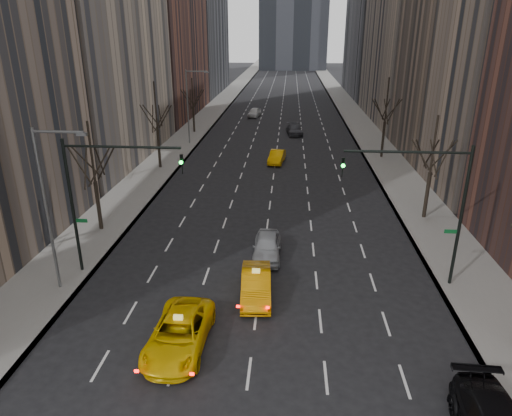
# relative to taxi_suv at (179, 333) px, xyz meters

# --- Properties ---
(sidewalk_left) EXTENTS (4.50, 320.00, 0.15)m
(sidewalk_left) POSITION_rel_taxi_suv_xyz_m (-8.94, 64.51, -0.68)
(sidewalk_left) COLOR slate
(sidewalk_left) RESTS_ON ground
(sidewalk_right) EXTENTS (4.50, 320.00, 0.15)m
(sidewalk_right) POSITION_rel_taxi_suv_xyz_m (15.56, 64.51, -0.68)
(sidewalk_right) COLOR slate
(sidewalk_right) RESTS_ON ground
(tree_lw_b) EXTENTS (3.36, 3.50, 7.82)m
(tree_lw_b) POSITION_rel_taxi_suv_xyz_m (-8.69, 12.51, 2.97)
(tree_lw_b) COLOR black
(tree_lw_b) RESTS_ON ground
(tree_lw_c) EXTENTS (3.36, 3.50, 8.74)m
(tree_lw_c) POSITION_rel_taxi_suv_xyz_m (-8.69, 28.51, 3.29)
(tree_lw_c) COLOR black
(tree_lw_c) RESTS_ON ground
(tree_lw_d) EXTENTS (3.36, 3.50, 7.36)m
(tree_lw_d) POSITION_rel_taxi_suv_xyz_m (-8.69, 46.51, 2.81)
(tree_lw_d) COLOR black
(tree_lw_d) RESTS_ON ground
(tree_rw_b) EXTENTS (3.36, 3.50, 7.82)m
(tree_rw_b) POSITION_rel_taxi_suv_xyz_m (15.31, 16.51, 2.97)
(tree_rw_b) COLOR black
(tree_rw_b) RESTS_ON ground
(tree_rw_c) EXTENTS (3.36, 3.50, 8.74)m
(tree_rw_c) POSITION_rel_taxi_suv_xyz_m (15.31, 34.51, 3.29)
(tree_rw_c) COLOR black
(tree_rw_c) RESTS_ON ground
(traffic_mast_left) EXTENTS (6.69, 0.39, 8.00)m
(traffic_mast_left) POSITION_rel_taxi_suv_xyz_m (-5.79, 6.50, 4.74)
(traffic_mast_left) COLOR black
(traffic_mast_left) RESTS_ON ground
(traffic_mast_right) EXTENTS (6.69, 0.39, 8.00)m
(traffic_mast_right) POSITION_rel_taxi_suv_xyz_m (12.42, 6.50, 4.74)
(traffic_mast_right) COLOR black
(traffic_mast_right) RESTS_ON ground
(streetlight_near) EXTENTS (2.83, 0.22, 9.00)m
(streetlight_near) POSITION_rel_taxi_suv_xyz_m (-7.53, 4.51, 4.87)
(streetlight_near) COLOR slate
(streetlight_near) RESTS_ON ground
(streetlight_far) EXTENTS (2.83, 0.22, 9.00)m
(streetlight_far) POSITION_rel_taxi_suv_xyz_m (-7.53, 39.51, 4.87)
(streetlight_far) COLOR slate
(streetlight_far) RESTS_ON ground
(taxi_suv) EXTENTS (2.66, 5.48, 1.50)m
(taxi_suv) POSITION_rel_taxi_suv_xyz_m (0.00, 0.00, 0.00)
(taxi_suv) COLOR yellow
(taxi_suv) RESTS_ON ground
(taxi_sedan) EXTENTS (1.87, 4.62, 1.49)m
(taxi_sedan) POSITION_rel_taxi_suv_xyz_m (3.18, 4.49, -0.01)
(taxi_sedan) COLOR orange
(taxi_sedan) RESTS_ON ground
(silver_sedan_ahead) EXTENTS (1.75, 4.34, 1.48)m
(silver_sedan_ahead) POSITION_rel_taxi_suv_xyz_m (3.54, 9.24, -0.01)
(silver_sedan_ahead) COLOR #9B9DA2
(silver_sedan_ahead) RESTS_ON ground
(far_taxi) EXTENTS (1.96, 4.30, 1.37)m
(far_taxi) POSITION_rel_taxi_suv_xyz_m (3.49, 31.57, -0.07)
(far_taxi) COLOR #F4A705
(far_taxi) RESTS_ON ground
(far_suv_grey) EXTENTS (2.50, 4.95, 1.38)m
(far_suv_grey) POSITION_rel_taxi_suv_xyz_m (5.49, 46.18, -0.06)
(far_suv_grey) COLOR #303036
(far_suv_grey) RESTS_ON ground
(far_car_white) EXTENTS (2.32, 4.54, 1.48)m
(far_car_white) POSITION_rel_taxi_suv_xyz_m (-1.12, 59.65, -0.01)
(far_car_white) COLOR silver
(far_car_white) RESTS_ON ground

